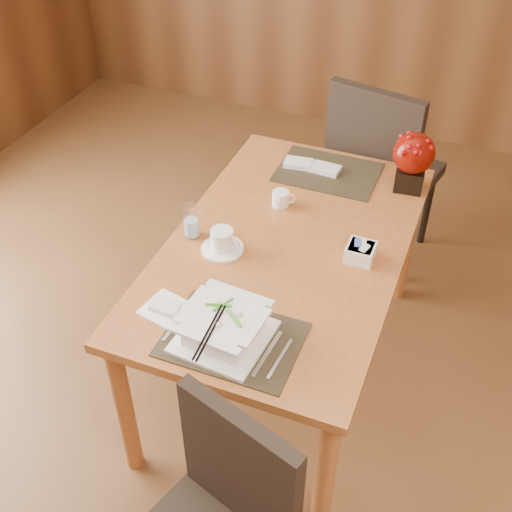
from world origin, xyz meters
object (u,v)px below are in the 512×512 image
at_px(dining_table, 287,262).
at_px(water_glass, 191,221).
at_px(soup_setting, 223,327).
at_px(bread_plate, 165,309).
at_px(far_chair, 379,166).
at_px(sugar_caddy, 360,252).
at_px(coffee_cup, 222,242).
at_px(berry_decor, 413,158).
at_px(creamer_jug, 281,199).

height_order(dining_table, water_glass, water_glass).
distance_m(soup_setting, bread_plate, 0.26).
relative_size(soup_setting, far_chair, 0.29).
relative_size(dining_table, far_chair, 1.42).
relative_size(sugar_caddy, far_chair, 0.10).
relative_size(coffee_cup, berry_decor, 0.63).
distance_m(sugar_caddy, berry_decor, 0.57).
relative_size(soup_setting, sugar_caddy, 2.93).
height_order(dining_table, sugar_caddy, sugar_caddy).
xyz_separation_m(berry_decor, far_chair, (-0.20, 0.38, -0.30)).
distance_m(water_glass, bread_plate, 0.43).
xyz_separation_m(creamer_jug, bread_plate, (-0.16, -0.74, -0.03)).
relative_size(water_glass, far_chair, 0.14).
distance_m(coffee_cup, bread_plate, 0.38).
relative_size(dining_table, sugar_caddy, 14.16).
relative_size(water_glass, sugar_caddy, 1.38).
distance_m(soup_setting, water_glass, 0.58).
height_order(soup_setting, far_chair, far_chair).
relative_size(coffee_cup, water_glass, 1.14).
xyz_separation_m(creamer_jug, far_chair, (0.28, 0.71, -0.19)).
distance_m(soup_setting, coffee_cup, 0.47).
bearing_deg(water_glass, creamer_jug, 51.88).
bearing_deg(bread_plate, water_glass, 103.15).
xyz_separation_m(soup_setting, bread_plate, (-0.25, 0.05, -0.05)).
bearing_deg(dining_table, bread_plate, -118.31).
bearing_deg(coffee_cup, bread_plate, -97.73).
relative_size(dining_table, creamer_jug, 16.20).
relative_size(soup_setting, bread_plate, 2.11).
xyz_separation_m(soup_setting, sugar_caddy, (0.32, 0.57, -0.03)).
relative_size(sugar_caddy, bread_plate, 0.72).
bearing_deg(coffee_cup, berry_decor, 49.91).
bearing_deg(coffee_cup, soup_setting, -65.45).
distance_m(bread_plate, far_chair, 1.52).
distance_m(dining_table, creamer_jug, 0.29).
height_order(dining_table, bread_plate, bread_plate).
bearing_deg(water_glass, sugar_caddy, 9.15).
bearing_deg(far_chair, berry_decor, 130.53).
height_order(berry_decor, bread_plate, berry_decor).
xyz_separation_m(soup_setting, berry_decor, (0.39, 1.12, 0.09)).
height_order(sugar_caddy, berry_decor, berry_decor).
bearing_deg(coffee_cup, creamer_jug, 73.54).
bearing_deg(far_chair, coffee_cup, 82.76).
distance_m(creamer_jug, berry_decor, 0.59).
relative_size(soup_setting, coffee_cup, 1.86).
distance_m(coffee_cup, creamer_jug, 0.38).
xyz_separation_m(coffee_cup, sugar_caddy, (0.51, 0.14, -0.01)).
xyz_separation_m(water_glass, far_chair, (0.53, 1.03, -0.23)).
xyz_separation_m(water_glass, creamer_jug, (0.26, 0.33, -0.04)).
bearing_deg(coffee_cup, dining_table, 30.56).
xyz_separation_m(soup_setting, water_glass, (-0.34, 0.46, 0.02)).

